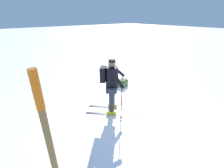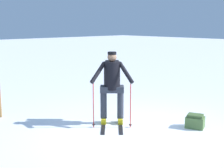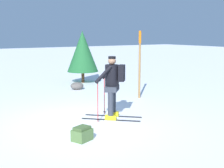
{
  "view_description": "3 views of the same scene",
  "coord_description": "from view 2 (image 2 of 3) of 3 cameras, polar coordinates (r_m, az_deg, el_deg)",
  "views": [
    {
      "loc": [
        3.27,
        3.07,
        2.81
      ],
      "look_at": [
        0.75,
        -0.08,
        0.95
      ],
      "focal_mm": 24.0,
      "sensor_mm": 36.0,
      "label": 1
    },
    {
      "loc": [
        -4.41,
        4.78,
        2.33
      ],
      "look_at": [
        0.75,
        -0.08,
        0.95
      ],
      "focal_mm": 50.0,
      "sensor_mm": 36.0,
      "label": 2
    },
    {
      "loc": [
        -3.78,
        -7.01,
        2.32
      ],
      "look_at": [
        0.75,
        -0.08,
        0.95
      ],
      "focal_mm": 50.0,
      "sensor_mm": 36.0,
      "label": 3
    }
  ],
  "objects": [
    {
      "name": "ground_plane",
      "position": [
        6.91,
        3.81,
        -8.71
      ],
      "size": [
        80.0,
        80.0,
        0.0
      ],
      "primitive_type": "plane",
      "color": "white"
    },
    {
      "name": "dropped_backpack",
      "position": [
        7.35,
        14.95,
        -6.62
      ],
      "size": [
        0.49,
        0.44,
        0.31
      ],
      "color": "#4C6B38",
      "rests_on": "ground_plane"
    },
    {
      "name": "skier",
      "position": [
        7.23,
        0.0,
        0.29
      ],
      "size": [
        1.49,
        1.45,
        1.7
      ],
      "color": "black",
      "rests_on": "ground_plane"
    }
  ]
}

